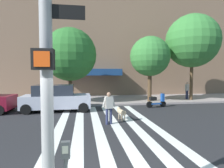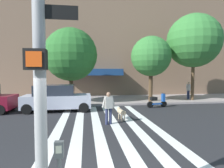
# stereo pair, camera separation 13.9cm
# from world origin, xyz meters

# --- Properties ---
(ground_plane) EXTENTS (160.00, 160.00, 0.00)m
(ground_plane) POSITION_xyz_m (0.00, 5.64, 0.00)
(ground_plane) COLOR #232326
(sidewalk_far) EXTENTS (80.00, 6.00, 0.15)m
(sidewalk_far) POSITION_xyz_m (0.00, 14.27, 0.07)
(sidewalk_far) COLOR gray
(sidewalk_far) RESTS_ON ground_plane
(crosswalk_stripes) EXTENTS (4.95, 10.67, 0.01)m
(crosswalk_stripes) POSITION_xyz_m (0.89, 5.64, 0.00)
(crosswalk_stripes) COLOR silver
(crosswalk_stripes) RESTS_ON ground_plane
(apartment_block) EXTENTS (31.69, 18.65, 22.26)m
(apartment_block) POSITION_xyz_m (4.84, 25.89, 11.13)
(apartment_block) COLOR #7B5E49
(apartment_block) RESTS_ON ground_plane
(traffic_light_pole) EXTENTS (0.74, 0.46, 5.80)m
(traffic_light_pole) POSITION_xyz_m (-0.74, -0.70, 3.52)
(traffic_light_pole) COLOR gray
(traffic_light_pole) RESTS_ON sidewalk_near
(parked_car_behind_first) EXTENTS (4.56, 2.02, 1.81)m
(parked_car_behind_first) POSITION_xyz_m (-2.09, 9.78, 0.89)
(parked_car_behind_first) COLOR #AFB2C2
(parked_car_behind_first) RESTS_ON ground_plane
(parked_scooter) EXTENTS (1.63, 0.54, 1.11)m
(parked_scooter) POSITION_xyz_m (5.29, 10.06, 0.48)
(parked_scooter) COLOR black
(parked_scooter) RESTS_ON ground_plane
(street_tree_nearest) EXTENTS (4.39, 4.39, 6.22)m
(street_tree_nearest) POSITION_xyz_m (-1.31, 12.49, 4.16)
(street_tree_nearest) COLOR #4C3823
(street_tree_nearest) RESTS_ON sidewalk_far
(street_tree_middle) EXTENTS (3.50, 3.50, 5.71)m
(street_tree_middle) POSITION_xyz_m (5.58, 12.35, 4.09)
(street_tree_middle) COLOR #4C3823
(street_tree_middle) RESTS_ON sidewalk_far
(street_tree_further) EXTENTS (4.84, 4.84, 7.85)m
(street_tree_further) POSITION_xyz_m (9.69, 12.55, 5.57)
(street_tree_further) COLOR #4C3823
(street_tree_further) RESTS_ON sidewalk_far
(pedestrian_dog_walker) EXTENTS (0.71, 0.31, 1.64)m
(pedestrian_dog_walker) POSITION_xyz_m (1.04, 5.84, 0.93)
(pedestrian_dog_walker) COLOR #282D4C
(pedestrian_dog_walker) RESTS_ON ground_plane
(dog_on_leash) EXTENTS (0.40, 1.08, 0.65)m
(dog_on_leash) POSITION_xyz_m (1.85, 6.65, 0.44)
(dog_on_leash) COLOR tan
(dog_on_leash) RESTS_ON ground_plane
(pedestrian_bystander) EXTENTS (0.64, 0.45, 1.64)m
(pedestrian_bystander) POSITION_xyz_m (9.63, 13.15, 1.08)
(pedestrian_bystander) COLOR #282D4C
(pedestrian_bystander) RESTS_ON sidewalk_far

